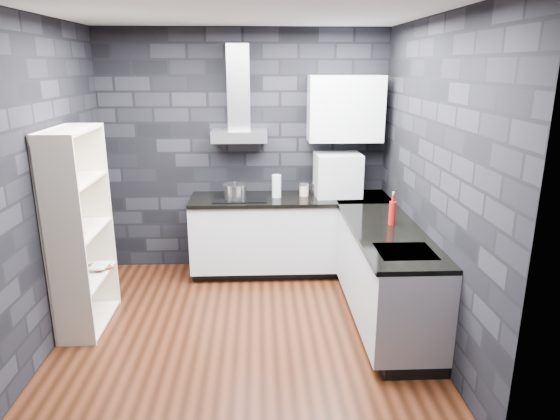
{
  "coord_description": "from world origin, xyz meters",
  "views": [
    {
      "loc": [
        0.16,
        -4.02,
        2.31
      ],
      "look_at": [
        0.35,
        0.45,
        1.0
      ],
      "focal_mm": 32.0,
      "sensor_mm": 36.0,
      "label": 1
    }
  ],
  "objects": [
    {
      "name": "wall_right",
      "position": [
        1.62,
        0.0,
        1.35
      ],
      "size": [
        0.05,
        3.2,
        2.7
      ],
      "primitive_type": "cube",
      "color": "black",
      "rests_on": "ground"
    },
    {
      "name": "counter_right_cab",
      "position": [
        1.3,
        0.1,
        0.48
      ],
      "size": [
        0.6,
        1.8,
        0.76
      ],
      "primitive_type": "cube",
      "color": "silver",
      "rests_on": "ground"
    },
    {
      "name": "storage_jar",
      "position": [
        0.66,
        1.35,
        0.96
      ],
      "size": [
        0.1,
        0.1,
        0.12
      ],
      "primitive_type": "cylinder",
      "rotation": [
        0.0,
        0.0,
        -0.05
      ],
      "color": "tan",
      "rests_on": "counter_back_top"
    },
    {
      "name": "upper_cabinet",
      "position": [
        1.1,
        1.43,
        1.85
      ],
      "size": [
        0.8,
        0.35,
        0.7
      ],
      "primitive_type": "cube",
      "color": "silver",
      "rests_on": "wall_back"
    },
    {
      "name": "sink_rim",
      "position": [
        1.3,
        -0.4,
        0.89
      ],
      "size": [
        0.44,
        0.4,
        0.01
      ],
      "primitive_type": "cube",
      "color": "#B7B7BC",
      "rests_on": "counter_right_top"
    },
    {
      "name": "hood_chimney",
      "position": [
        -0.05,
        1.5,
        2.07
      ],
      "size": [
        0.24,
        0.2,
        0.9
      ],
      "primitive_type": "cube",
      "color": "#B7B7BC",
      "rests_on": "hood_body"
    },
    {
      "name": "toekick_right",
      "position": [
        1.34,
        0.1,
        0.05
      ],
      "size": [
        0.5,
        1.78,
        0.1
      ],
      "primitive_type": "cube",
      "color": "black",
      "rests_on": "ground"
    },
    {
      "name": "wall_front",
      "position": [
        0.0,
        -1.62,
        1.35
      ],
      "size": [
        3.2,
        0.05,
        2.7
      ],
      "primitive_type": "cube",
      "color": "black",
      "rests_on": "ground"
    },
    {
      "name": "ground",
      "position": [
        0.0,
        0.0,
        0.0
      ],
      "size": [
        3.2,
        3.2,
        0.0
      ],
      "primitive_type": "plane",
      "color": "#401C0E"
    },
    {
      "name": "red_bottle",
      "position": [
        1.36,
        0.27,
        1.01
      ],
      "size": [
        0.07,
        0.07,
        0.22
      ],
      "primitive_type": "cylinder",
      "rotation": [
        0.0,
        0.0,
        -0.11
      ],
      "color": "maroon",
      "rests_on": "counter_right_top"
    },
    {
      "name": "appliance_garage",
      "position": [
        1.03,
        1.34,
        1.12
      ],
      "size": [
        0.51,
        0.4,
        0.5
      ],
      "primitive_type": "cube",
      "rotation": [
        0.0,
        0.0,
        0.04
      ],
      "color": "#B1B2B8",
      "rests_on": "counter_back_top"
    },
    {
      "name": "counter_back_top",
      "position": [
        0.5,
        1.29,
        0.88
      ],
      "size": [
        2.2,
        0.62,
        0.04
      ],
      "primitive_type": "cube",
      "color": "black",
      "rests_on": "counter_back_cab"
    },
    {
      "name": "cooktop",
      "position": [
        -0.05,
        1.3,
        0.91
      ],
      "size": [
        0.58,
        0.5,
        0.01
      ],
      "primitive_type": "cube",
      "color": "black",
      "rests_on": "counter_back_top"
    },
    {
      "name": "counter_back_cab",
      "position": [
        0.5,
        1.3,
        0.48
      ],
      "size": [
        2.2,
        0.6,
        0.76
      ],
      "primitive_type": "cube",
      "color": "silver",
      "rests_on": "ground"
    },
    {
      "name": "counter_corner_top",
      "position": [
        1.3,
        1.3,
        0.88
      ],
      "size": [
        0.62,
        0.62,
        0.04
      ],
      "primitive_type": "cube",
      "color": "black",
      "rests_on": "counter_right_cab"
    },
    {
      "name": "pot",
      "position": [
        -0.11,
        1.24,
        0.98
      ],
      "size": [
        0.31,
        0.31,
        0.14
      ],
      "primitive_type": "cylinder",
      "rotation": [
        0.0,
        0.0,
        0.39
      ],
      "color": "#B7B7BB",
      "rests_on": "cooktop"
    },
    {
      "name": "bookshelf",
      "position": [
        -1.42,
        0.2,
        0.9
      ],
      "size": [
        0.42,
        0.83,
        1.8
      ],
      "primitive_type": "cube",
      "rotation": [
        0.0,
        0.0,
        0.1
      ],
      "color": "beige",
      "rests_on": "ground"
    },
    {
      "name": "wall_left",
      "position": [
        -1.62,
        0.0,
        1.35
      ],
      "size": [
        0.05,
        3.2,
        2.7
      ],
      "primitive_type": "cube",
      "color": "black",
      "rests_on": "ground"
    },
    {
      "name": "book_red",
      "position": [
        -1.42,
        0.38,
        0.57
      ],
      "size": [
        0.15,
        0.11,
        0.22
      ],
      "primitive_type": "imported",
      "rotation": [
        0.0,
        0.0,
        0.63
      ],
      "color": "maroon",
      "rests_on": "bookshelf"
    },
    {
      "name": "book_second",
      "position": [
        -1.42,
        0.39,
        0.59
      ],
      "size": [
        0.15,
        0.03,
        0.21
      ],
      "primitive_type": "imported",
      "rotation": [
        0.0,
        0.0,
        -0.06
      ],
      "color": "#B2B2B2",
      "rests_on": "bookshelf"
    },
    {
      "name": "hood_body",
      "position": [
        -0.05,
        1.43,
        1.56
      ],
      "size": [
        0.6,
        0.34,
        0.12
      ],
      "primitive_type": "cube",
      "color": "#B7B7BC",
      "rests_on": "wall_back"
    },
    {
      "name": "wall_back",
      "position": [
        0.0,
        1.62,
        1.35
      ],
      "size": [
        3.2,
        0.05,
        2.7
      ],
      "primitive_type": "cube",
      "color": "black",
      "rests_on": "ground"
    },
    {
      "name": "utensil_crock",
      "position": [
        0.79,
        1.45,
        0.96
      ],
      "size": [
        0.1,
        0.1,
        0.12
      ],
      "primitive_type": "cylinder",
      "rotation": [
        0.0,
        0.0,
        -0.07
      ],
      "color": "#B7B7BB",
      "rests_on": "counter_back_top"
    },
    {
      "name": "ceiling",
      "position": [
        0.0,
        0.0,
        2.7
      ],
      "size": [
        3.2,
        3.2,
        0.0
      ],
      "primitive_type": "plane",
      "rotation": [
        3.14,
        0.0,
        0.0
      ],
      "color": "silver"
    },
    {
      "name": "fruit_bowl",
      "position": [
        -1.42,
        0.09,
        0.94
      ],
      "size": [
        0.24,
        0.24,
        0.05
      ],
      "primitive_type": "imported",
      "rotation": [
        0.0,
        0.0,
        -0.26
      ],
      "color": "white",
      "rests_on": "bookshelf"
    },
    {
      "name": "glass_vase",
      "position": [
        0.35,
        1.3,
        1.02
      ],
      "size": [
        0.12,
        0.12,
        0.25
      ],
      "primitive_type": "cylinder",
      "rotation": [
        0.0,
        0.0,
        0.21
      ],
      "color": "#B5BEC2",
      "rests_on": "counter_back_top"
    },
    {
      "name": "counter_right_top",
      "position": [
        1.29,
        0.1,
        0.88
      ],
      "size": [
        0.62,
        1.8,
        0.04
      ],
      "primitive_type": "cube",
      "color": "black",
      "rests_on": "counter_right_cab"
    },
    {
      "name": "toekick_back",
      "position": [
        0.5,
        1.34,
        0.05
      ],
      "size": [
        2.18,
        0.5,
        0.1
      ],
      "primitive_type": "cube",
      "color": "black",
      "rests_on": "ground"
    }
  ]
}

